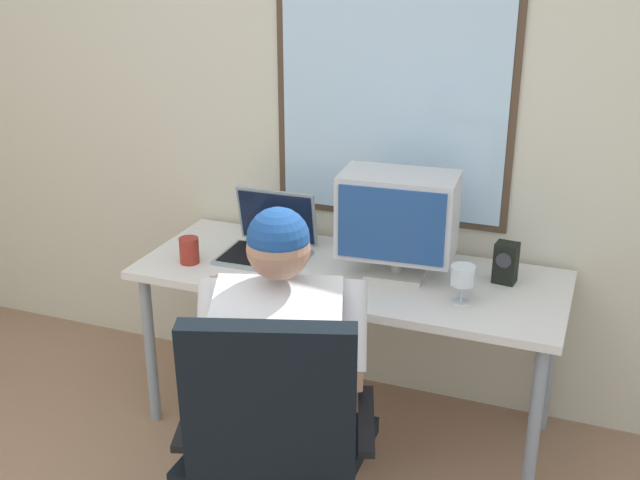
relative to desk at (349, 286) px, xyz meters
name	(u,v)px	position (x,y,z in m)	size (l,w,h in m)	color
wall_rear	(357,104)	(-0.11, 0.39, 0.65)	(5.40, 0.08, 2.59)	beige
desk	(349,286)	(0.00, 0.00, 0.00)	(1.70, 0.66, 0.71)	gray
office_chair	(274,438)	(0.08, -0.91, -0.09)	(0.69, 0.61, 1.00)	black
person_seated	(285,367)	(0.00, -0.65, -0.01)	(0.67, 0.89, 1.24)	#2F3A4A
crt_monitor	(398,216)	(0.18, 0.03, 0.32)	(0.46, 0.29, 0.42)	beige
laptop	(269,238)	(-0.37, 0.06, 0.13)	(0.36, 0.32, 0.26)	#8C979C
wine_glass	(463,277)	(0.47, -0.12, 0.16)	(0.09, 0.09, 0.14)	silver
desk_speaker	(506,263)	(0.59, 0.12, 0.15)	(0.09, 0.08, 0.16)	black
coffee_mug	(189,250)	(-0.64, -0.15, 0.12)	(0.08, 0.08, 0.11)	maroon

